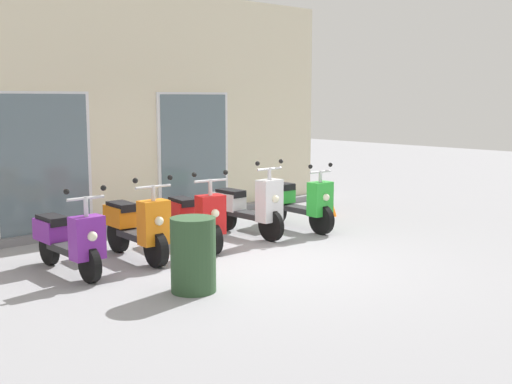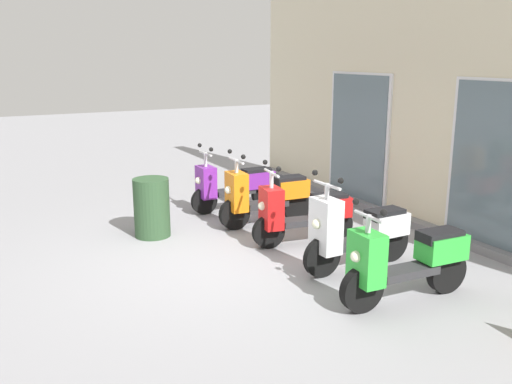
{
  "view_description": "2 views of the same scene",
  "coord_description": "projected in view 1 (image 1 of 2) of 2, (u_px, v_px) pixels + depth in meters",
  "views": [
    {
      "loc": [
        -5.65,
        -6.34,
        2.2
      ],
      "look_at": [
        0.52,
        0.5,
        0.86
      ],
      "focal_mm": 45.33,
      "sensor_mm": 36.0,
      "label": 1
    },
    {
      "loc": [
        6.19,
        -2.86,
        2.59
      ],
      "look_at": [
        -0.55,
        0.74,
        0.7
      ],
      "focal_mm": 39.01,
      "sensor_mm": 36.0,
      "label": 2
    }
  ],
  "objects": [
    {
      "name": "scooter_orange",
      "position": [
        137.0,
        226.0,
        8.81
      ],
      "size": [
        0.58,
        1.55,
        1.2
      ],
      "color": "black",
      "rests_on": "ground_plane"
    },
    {
      "name": "trash_bin",
      "position": [
        193.0,
        255.0,
        7.35
      ],
      "size": [
        0.52,
        0.52,
        0.86
      ],
      "primitive_type": "cylinder",
      "color": "#2D4C2D",
      "rests_on": "ground_plane"
    },
    {
      "name": "scooter_green",
      "position": [
        298.0,
        202.0,
        10.87
      ],
      "size": [
        0.52,
        1.63,
        1.15
      ],
      "color": "black",
      "rests_on": "ground_plane"
    },
    {
      "name": "scooter_white",
      "position": [
        249.0,
        206.0,
        10.29
      ],
      "size": [
        0.57,
        1.59,
        1.26
      ],
      "color": "black",
      "rests_on": "ground_plane"
    },
    {
      "name": "storefront_facade",
      "position": [
        119.0,
        113.0,
        10.93
      ],
      "size": [
        9.19,
        0.5,
        4.04
      ],
      "color": "beige",
      "rests_on": "ground_plane"
    },
    {
      "name": "scooter_purple",
      "position": [
        68.0,
        239.0,
        8.11
      ],
      "size": [
        0.55,
        1.57,
        1.16
      ],
      "color": "black",
      "rests_on": "ground_plane"
    },
    {
      "name": "traffic_cone",
      "position": [
        328.0,
        202.0,
        12.1
      ],
      "size": [
        0.32,
        0.32,
        0.52
      ],
      "primitive_type": "cone",
      "color": "orange",
      "rests_on": "ground_plane"
    },
    {
      "name": "scooter_red",
      "position": [
        195.0,
        218.0,
        9.51
      ],
      "size": [
        0.61,
        1.5,
        1.19
      ],
      "color": "black",
      "rests_on": "ground_plane"
    },
    {
      "name": "ground_plane",
      "position": [
        252.0,
        262.0,
        8.72
      ],
      "size": [
        40.0,
        40.0,
        0.0
      ],
      "primitive_type": "plane",
      "color": "#939399"
    }
  ]
}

